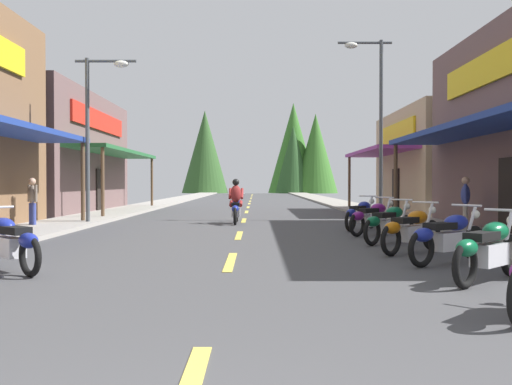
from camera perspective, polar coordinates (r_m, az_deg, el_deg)
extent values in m
cube|color=#424244|center=(31.32, -1.04, -1.72)|extent=(9.65, 89.37, 0.10)
cube|color=#9E9991|center=(31.97, -11.84, -1.48)|extent=(2.32, 89.37, 0.12)
cube|color=gray|center=(31.80, 9.82, -1.49)|extent=(2.32, 89.37, 0.12)
cube|color=#E0C64C|center=(10.18, -2.81, -7.03)|extent=(0.16, 2.40, 0.01)
cube|color=#E0C64C|center=(15.20, -1.94, -4.38)|extent=(0.16, 2.40, 0.01)
cube|color=#E0C64C|center=(21.15, -1.44, -2.86)|extent=(0.16, 2.40, 0.01)
cube|color=#E0C64C|center=(27.38, -1.16, -1.99)|extent=(0.16, 2.40, 0.01)
cube|color=#E0C64C|center=(32.58, -1.01, -1.51)|extent=(0.16, 2.40, 0.01)
cube|color=#E0C64C|center=(38.17, -0.89, -1.15)|extent=(0.16, 2.40, 0.01)
cube|color=#E0C64C|center=(43.48, -0.80, -0.89)|extent=(0.16, 2.40, 0.01)
cube|color=#E0C64C|center=(50.45, -0.72, -0.63)|extent=(0.16, 2.40, 0.01)
cube|color=#E0C64C|center=(55.83, -0.67, -0.47)|extent=(0.16, 2.40, 0.01)
cube|color=#E0C64C|center=(61.73, -0.62, -0.33)|extent=(0.16, 2.40, 0.01)
cube|color=#E0C64C|center=(68.21, -0.58, -0.21)|extent=(0.16, 2.40, 0.01)
cylinder|color=brown|center=(20.33, -17.40, 0.90)|extent=(0.14, 0.14, 2.82)
cube|color=brown|center=(29.17, -21.68, 3.68)|extent=(6.10, 11.97, 5.67)
cube|color=#236033|center=(27.98, -14.11, 3.98)|extent=(1.80, 10.77, 0.16)
cylinder|color=brown|center=(22.74, -15.53, 0.91)|extent=(0.14, 0.14, 2.82)
cylinder|color=brown|center=(32.86, -10.74, 0.94)|extent=(0.14, 0.14, 2.82)
cube|color=red|center=(28.31, -15.79, 7.02)|extent=(0.10, 8.38, 0.90)
cube|color=black|center=(28.16, -15.80, 0.18)|extent=(0.08, 1.10, 2.10)
cube|color=navy|center=(15.88, 21.33, 6.24)|extent=(1.80, 11.80, 0.16)
cylinder|color=brown|center=(21.04, 13.81, 0.91)|extent=(0.14, 0.14, 2.82)
cube|color=yellow|center=(16.47, 24.15, 12.40)|extent=(0.10, 9.18, 0.90)
cube|color=black|center=(16.15, 24.13, -0.43)|extent=(0.08, 1.10, 2.10)
cube|color=tan|center=(28.70, 21.65, 2.92)|extent=(7.95, 9.08, 4.86)
cube|color=#8C338C|center=(27.29, 12.09, 4.06)|extent=(1.80, 8.17, 0.16)
cylinder|color=brown|center=(23.30, 12.43, 0.92)|extent=(0.14, 0.14, 2.82)
cylinder|color=brown|center=(30.93, 9.28, 0.94)|extent=(0.14, 0.14, 2.82)
cube|color=yellow|center=(27.54, 13.81, 5.88)|extent=(0.10, 6.36, 0.90)
cube|color=black|center=(27.45, 13.83, 0.17)|extent=(0.08, 1.10, 2.10)
cylinder|color=#474C51|center=(19.80, -16.96, 4.96)|extent=(0.14, 0.14, 5.63)
cylinder|color=#474C51|center=(20.00, -15.23, 12.79)|extent=(2.05, 0.10, 0.10)
ellipsoid|color=silver|center=(19.85, -13.74, 12.59)|extent=(0.50, 0.30, 0.24)
cylinder|color=#474C51|center=(21.98, 12.40, 6.19)|extent=(0.14, 0.14, 6.86)
cylinder|color=#474C51|center=(22.41, 10.82, 14.73)|extent=(2.05, 0.10, 0.10)
ellipsoid|color=silver|center=(22.29, 9.45, 14.54)|extent=(0.50, 0.30, 0.24)
torus|color=black|center=(9.43, 24.30, -5.84)|extent=(0.53, 0.51, 0.64)
torus|color=black|center=(8.07, 20.30, -6.95)|extent=(0.53, 0.51, 0.64)
cube|color=silver|center=(8.73, 22.46, -5.84)|extent=(0.70, 0.69, 0.32)
ellipsoid|color=#0C5933|center=(8.89, 23.00, -3.65)|extent=(0.63, 0.62, 0.28)
cube|color=black|center=(8.48, 21.79, -4.13)|extent=(0.63, 0.62, 0.12)
ellipsoid|color=#0C5933|center=(8.08, 20.47, -5.30)|extent=(0.48, 0.48, 0.24)
cylinder|color=silver|center=(9.28, 24.02, -3.90)|extent=(0.31, 0.30, 0.71)
cylinder|color=silver|center=(9.14, 23.75, -1.64)|extent=(0.44, 0.46, 0.04)
sphere|color=white|center=(9.41, 24.39, -2.61)|extent=(0.16, 0.16, 0.16)
torus|color=black|center=(11.06, 21.13, -4.82)|extent=(0.58, 0.45, 0.64)
torus|color=black|center=(9.85, 16.28, -5.50)|extent=(0.58, 0.45, 0.64)
cube|color=silver|center=(10.44, 18.85, -4.71)|extent=(0.73, 0.63, 0.32)
ellipsoid|color=navy|center=(10.57, 19.49, -2.90)|extent=(0.64, 0.58, 0.28)
cube|color=black|center=(10.21, 18.03, -3.25)|extent=(0.65, 0.57, 0.12)
ellipsoid|color=navy|center=(9.87, 16.47, -4.15)|extent=(0.50, 0.45, 0.24)
cylinder|color=silver|center=(10.92, 20.76, -3.15)|extent=(0.34, 0.26, 0.71)
cylinder|color=silver|center=(10.80, 20.42, -1.23)|extent=(0.38, 0.51, 0.04)
sphere|color=white|center=(11.04, 21.23, -2.07)|extent=(0.16, 0.16, 0.16)
torus|color=black|center=(12.48, 17.22, -4.14)|extent=(0.54, 0.51, 0.64)
torus|color=black|center=(11.21, 13.37, -4.70)|extent=(0.54, 0.51, 0.64)
cube|color=silver|center=(11.83, 15.40, -4.02)|extent=(0.70, 0.68, 0.32)
ellipsoid|color=#BF660C|center=(11.98, 15.91, -2.43)|extent=(0.63, 0.61, 0.28)
cube|color=black|center=(11.60, 14.75, -2.73)|extent=(0.63, 0.61, 0.12)
ellipsoid|color=#BF660C|center=(11.23, 13.52, -3.51)|extent=(0.49, 0.47, 0.24)
cylinder|color=silver|center=(12.34, 16.93, -2.66)|extent=(0.31, 0.30, 0.71)
cylinder|color=silver|center=(12.22, 16.65, -0.96)|extent=(0.44, 0.47, 0.04)
sphere|color=white|center=(12.47, 17.30, -1.71)|extent=(0.16, 0.16, 0.16)
torus|color=black|center=(14.24, 14.84, -3.50)|extent=(0.52, 0.52, 0.64)
torus|color=black|center=(12.96, 11.53, -3.93)|extent=(0.52, 0.52, 0.64)
cube|color=silver|center=(13.59, 13.26, -3.37)|extent=(0.69, 0.69, 0.32)
ellipsoid|color=#0C5933|center=(13.74, 13.70, -1.99)|extent=(0.62, 0.62, 0.28)
cube|color=black|center=(13.36, 12.71, -2.24)|extent=(0.62, 0.62, 0.12)
ellipsoid|color=#0C5933|center=(12.98, 11.65, -2.90)|extent=(0.48, 0.48, 0.24)
cylinder|color=silver|center=(14.10, 14.58, -2.20)|extent=(0.30, 0.31, 0.71)
cylinder|color=silver|center=(13.98, 14.34, -0.71)|extent=(0.45, 0.45, 0.04)
sphere|color=white|center=(14.23, 14.91, -1.37)|extent=(0.16, 0.16, 0.16)
torus|color=black|center=(16.27, 13.23, -2.94)|extent=(0.54, 0.51, 0.64)
torus|color=black|center=(15.05, 10.04, -3.24)|extent=(0.54, 0.51, 0.64)
cube|color=silver|center=(15.65, 11.70, -2.79)|extent=(0.70, 0.68, 0.32)
ellipsoid|color=#721972|center=(15.80, 12.13, -1.60)|extent=(0.63, 0.61, 0.28)
cube|color=black|center=(15.43, 11.17, -1.80)|extent=(0.63, 0.61, 0.12)
ellipsoid|color=#721972|center=(15.08, 10.16, -2.36)|extent=(0.49, 0.47, 0.24)
cylinder|color=silver|center=(16.15, 12.98, -1.79)|extent=(0.31, 0.30, 0.71)
cylinder|color=silver|center=(16.03, 12.75, -0.49)|extent=(0.44, 0.47, 0.04)
sphere|color=white|center=(16.27, 13.30, -1.07)|extent=(0.16, 0.16, 0.16)
torus|color=black|center=(17.89, 11.46, -2.58)|extent=(0.45, 0.58, 0.64)
torus|color=black|center=(16.53, 9.38, -2.86)|extent=(0.45, 0.58, 0.64)
cube|color=silver|center=(17.20, 10.46, -2.45)|extent=(0.63, 0.73, 0.32)
ellipsoid|color=navy|center=(17.37, 10.74, -1.36)|extent=(0.58, 0.64, 0.28)
cube|color=black|center=(16.96, 10.12, -1.55)|extent=(0.57, 0.65, 0.12)
ellipsoid|color=navy|center=(16.56, 9.46, -2.06)|extent=(0.45, 0.50, 0.24)
cylinder|color=silver|center=(17.76, 11.30, -1.54)|extent=(0.26, 0.34, 0.71)
cylinder|color=silver|center=(17.63, 11.14, -0.35)|extent=(0.51, 0.38, 0.04)
sphere|color=white|center=(17.89, 11.51, -0.88)|extent=(0.16, 0.16, 0.16)
torus|color=black|center=(9.17, -22.20, -6.02)|extent=(0.54, 0.51, 0.64)
cube|color=silver|center=(9.84, -24.05, -5.08)|extent=(0.70, 0.68, 0.32)
ellipsoid|color=navy|center=(10.00, -24.51, -3.15)|extent=(0.63, 0.62, 0.28)
cube|color=black|center=(9.59, -23.47, -3.56)|extent=(0.63, 0.61, 0.12)
ellipsoid|color=navy|center=(9.19, -22.34, -4.56)|extent=(0.49, 0.48, 0.24)
torus|color=black|center=(20.39, -2.18, -2.12)|extent=(0.10, 0.64, 0.64)
torus|color=black|center=(18.90, -2.33, -2.37)|extent=(0.10, 0.64, 0.64)
cube|color=silver|center=(19.64, -2.25, -2.01)|extent=(0.28, 0.70, 0.32)
ellipsoid|color=navy|center=(19.83, -2.23, -1.06)|extent=(0.32, 0.56, 0.28)
cube|color=black|center=(19.38, -2.28, -1.22)|extent=(0.28, 0.60, 0.12)
ellipsoid|color=navy|center=(18.94, -2.33, -1.67)|extent=(0.24, 0.44, 0.24)
cylinder|color=silver|center=(20.25, -2.19, -1.21)|extent=(0.06, 0.37, 0.71)
cylinder|color=silver|center=(20.12, -2.20, -0.17)|extent=(0.60, 0.04, 0.04)
sphere|color=white|center=(20.40, -2.18, -0.63)|extent=(0.16, 0.16, 0.16)
ellipsoid|color=maroon|center=(19.47, -2.27, -0.12)|extent=(0.38, 0.38, 0.64)
sphere|color=black|center=(19.52, -2.26, 1.05)|extent=(0.24, 0.24, 0.24)
cylinder|color=maroon|center=(19.65, -2.72, -1.13)|extent=(0.14, 0.42, 0.24)
cylinder|color=maroon|center=(19.78, -2.84, -0.11)|extent=(0.10, 0.51, 0.40)
cylinder|color=maroon|center=(19.64, -1.78, -1.13)|extent=(0.14, 0.42, 0.24)
cylinder|color=maroon|center=(19.76, -1.64, -0.11)|extent=(0.10, 0.51, 0.40)
cylinder|color=#B2A599|center=(17.06, 20.32, -2.51)|extent=(0.14, 0.14, 0.81)
cylinder|color=#B2A599|center=(17.24, 20.32, -2.48)|extent=(0.14, 0.14, 0.81)
ellipsoid|color=#333F8C|center=(17.12, 20.34, -0.19)|extent=(0.37, 0.43, 0.57)
cylinder|color=#333F8C|center=(16.88, 20.34, -0.11)|extent=(0.09, 0.09, 0.54)
cylinder|color=#333F8C|center=(17.36, 20.33, -0.08)|extent=(0.09, 0.09, 0.54)
sphere|color=tan|center=(17.12, 20.34, 1.16)|extent=(0.22, 0.22, 0.22)
cylinder|color=#333F8C|center=(18.78, -21.86, -2.23)|extent=(0.14, 0.14, 0.79)
cylinder|color=#333F8C|center=(18.94, -22.09, -2.20)|extent=(0.14, 0.14, 0.79)
ellipsoid|color=#726659|center=(18.84, -21.99, -0.16)|extent=(0.44, 0.44, 0.56)
cylinder|color=#726659|center=(18.62, -21.68, -0.08)|extent=(0.09, 0.09, 0.53)
cylinder|color=#726659|center=(19.05, -22.29, -0.06)|extent=(0.09, 0.09, 0.53)
sphere|color=tan|center=(18.83, -22.00, 1.06)|extent=(0.21, 0.21, 0.21)
cone|color=#274C23|center=(78.23, 3.62, 3.36)|extent=(5.23, 5.23, 9.34)
cone|color=#326823|center=(80.11, 3.63, 4.54)|extent=(7.17, 7.17, 12.80)
cone|color=#326623|center=(78.55, 5.88, 3.98)|extent=(6.20, 6.20, 11.07)
cone|color=#2C5123|center=(79.43, -5.42, 4.15)|extent=(6.51, 6.51, 11.63)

